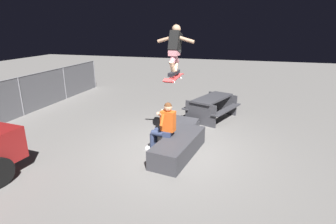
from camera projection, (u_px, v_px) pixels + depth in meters
ground_plane at (174, 150)px, 6.79m from camera, size 40.00×40.00×0.00m
ledge_box_main at (179, 146)px, 6.46m from camera, size 2.06×1.00×0.46m
person_sitting_on_ledge at (164, 125)px, 6.50m from camera, size 0.60×0.78×1.29m
skateboard at (174, 78)px, 6.24m from camera, size 1.03×0.26×0.13m
skater_airborne at (175, 48)px, 6.08m from camera, size 0.62×0.89×1.12m
kicker_ramp at (180, 128)px, 8.08m from camera, size 1.38×1.03×0.34m
picnic_table_back at (212, 104)px, 8.99m from camera, size 2.07×1.86×0.75m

